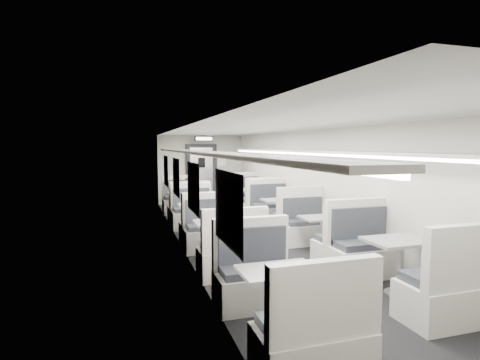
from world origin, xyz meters
TOP-DOWN VIEW (x-y plane):
  - room at (0.00, 0.00)m, footprint 3.24×12.24m
  - booth_left_a at (-1.00, 3.40)m, footprint 1.04×2.12m
  - booth_left_b at (-1.00, 1.25)m, footprint 1.02×2.07m
  - booth_left_c at (-1.00, -0.82)m, footprint 1.03×2.09m
  - booth_left_d at (-1.00, -3.49)m, footprint 1.03×2.08m
  - booth_right_a at (1.00, 3.22)m, footprint 1.10×2.24m
  - booth_right_b at (1.00, 1.08)m, footprint 1.08×2.20m
  - booth_right_c at (1.00, -0.87)m, footprint 0.99×2.01m
  - booth_right_d at (1.00, -2.96)m, footprint 1.10×2.23m
  - passenger at (-0.86, 2.83)m, footprint 0.62×0.49m
  - window_a at (-1.49, 3.40)m, footprint 0.02×1.18m
  - window_b at (-1.49, 1.20)m, footprint 0.02×1.18m
  - window_c at (-1.49, -1.00)m, footprint 0.02×1.18m
  - window_d at (-1.49, -3.20)m, footprint 0.02×1.18m
  - luggage_rack_left at (-1.24, -0.30)m, footprint 0.46×10.40m
  - luggage_rack_right at (1.24, -0.30)m, footprint 0.46×10.40m
  - vestibule_door at (0.00, 5.93)m, footprint 1.10×0.13m
  - exit_sign at (0.00, 5.44)m, footprint 0.62×0.12m
  - wall_notice at (0.75, 5.92)m, footprint 0.32×0.02m

SIDE VIEW (x-z plane):
  - booth_right_c at x=1.00m, z-range -0.18..0.90m
  - booth_left_b at x=-1.00m, z-range -0.18..0.92m
  - booth_left_d at x=-1.00m, z-range -0.18..0.93m
  - booth_left_c at x=-1.00m, z-range -0.19..0.93m
  - booth_left_a at x=-1.00m, z-range -0.19..0.95m
  - booth_right_b at x=1.00m, z-range -0.19..0.98m
  - booth_right_d at x=1.00m, z-range -0.20..0.99m
  - booth_right_a at x=1.00m, z-range -0.20..1.00m
  - passenger at x=-0.86m, z-range 0.00..1.49m
  - vestibule_door at x=0.00m, z-range -0.01..2.09m
  - room at x=0.00m, z-range -0.12..2.52m
  - window_a at x=-1.49m, z-range 0.93..1.77m
  - window_b at x=-1.49m, z-range 0.93..1.77m
  - window_c at x=-1.49m, z-range 0.93..1.77m
  - window_d at x=-1.49m, z-range 0.93..1.77m
  - wall_notice at x=0.75m, z-range 1.30..1.70m
  - luggage_rack_left at x=-1.24m, z-range 1.87..1.96m
  - luggage_rack_right at x=1.24m, z-range 1.87..1.96m
  - exit_sign at x=0.00m, z-range 2.20..2.36m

